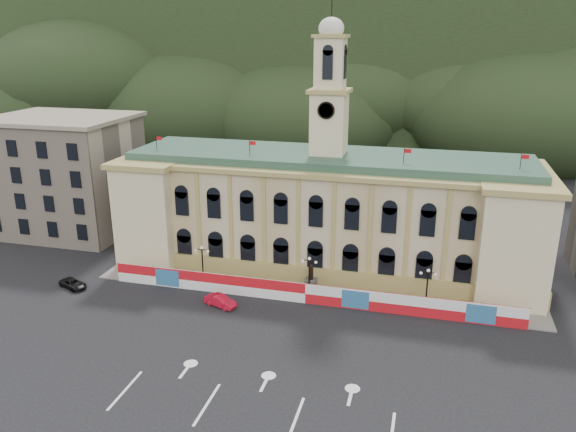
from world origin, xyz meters
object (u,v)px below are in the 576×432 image
(statue, at_px, (311,284))
(black_suv, at_px, (73,284))
(red_sedan, at_px, (220,301))
(lamp_center, at_px, (309,273))

(statue, xyz_separation_m, black_suv, (-29.52, -6.41, -0.63))
(statue, height_order, red_sedan, statue)
(statue, xyz_separation_m, red_sedan, (-9.58, -6.35, -0.51))
(statue, relative_size, red_sedan, 0.86)
(lamp_center, distance_m, red_sedan, 11.24)
(red_sedan, bearing_deg, statue, -37.78)
(statue, xyz_separation_m, lamp_center, (0.00, -1.00, 1.89))
(lamp_center, xyz_separation_m, red_sedan, (-9.58, -5.35, -2.40))
(red_sedan, bearing_deg, black_suv, 108.83)
(lamp_center, bearing_deg, red_sedan, -150.81)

